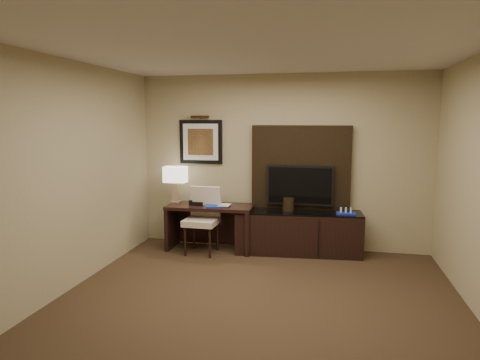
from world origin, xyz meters
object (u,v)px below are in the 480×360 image
(tv, at_px, (300,185))
(desk_chair, at_px, (201,221))
(desk, at_px, (210,227))
(desk_phone, at_px, (197,201))
(table_lamp, at_px, (176,185))
(ice_bucket, at_px, (289,204))
(credenza, at_px, (298,232))
(minibar_tray, at_px, (346,211))

(tv, bearing_deg, desk_chair, -162.55)
(desk, height_order, desk_phone, desk_phone)
(desk, bearing_deg, tv, 8.28)
(desk_phone, bearing_deg, table_lamp, 163.27)
(desk, relative_size, tv, 1.31)
(ice_bucket, bearing_deg, tv, 36.29)
(credenza, height_order, minibar_tray, minibar_tray)
(desk, bearing_deg, desk_phone, 175.87)
(desk, relative_size, desk_chair, 1.31)
(credenza, relative_size, table_lamp, 3.29)
(table_lamp, height_order, minibar_tray, table_lamp)
(credenza, relative_size, minibar_tray, 6.92)
(desk_chair, relative_size, table_lamp, 1.76)
(tv, height_order, desk_chair, tv)
(credenza, distance_m, tv, 0.71)
(desk_phone, bearing_deg, tv, 7.57)
(tv, distance_m, table_lamp, 1.95)
(credenza, relative_size, desk_phone, 8.74)
(desk_chair, height_order, ice_bucket, desk_chair)
(minibar_tray, bearing_deg, desk_phone, -178.69)
(table_lamp, xyz_separation_m, ice_bucket, (1.79, 0.01, -0.25))
(ice_bucket, bearing_deg, credenza, -9.10)
(table_lamp, bearing_deg, tv, 3.54)
(table_lamp, relative_size, desk_phone, 2.66)
(desk_phone, bearing_deg, desk_chair, -59.88)
(credenza, height_order, table_lamp, table_lamp)
(tv, relative_size, ice_bucket, 5.11)
(desk_phone, height_order, minibar_tray, desk_phone)
(desk, xyz_separation_m, desk_phone, (-0.21, 0.01, 0.40))
(minibar_tray, bearing_deg, table_lamp, 178.69)
(tv, bearing_deg, desk, -169.92)
(table_lamp, height_order, ice_bucket, table_lamp)
(desk, height_order, tv, tv)
(desk, distance_m, table_lamp, 0.88)
(tv, distance_m, desk_chair, 1.58)
(table_lamp, bearing_deg, desk, -11.28)
(desk, distance_m, desk_phone, 0.45)
(credenza, xyz_separation_m, tv, (0.00, 0.14, 0.70))
(tv, relative_size, desk_phone, 4.69)
(tv, distance_m, minibar_tray, 0.78)
(table_lamp, bearing_deg, desk_phone, -15.84)
(desk, distance_m, ice_bucket, 1.26)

